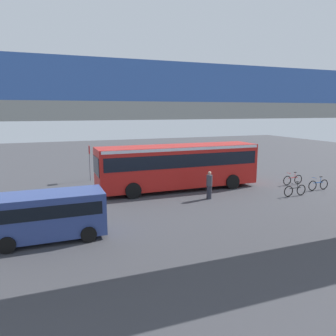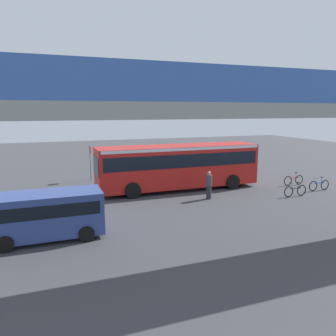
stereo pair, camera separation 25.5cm
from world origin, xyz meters
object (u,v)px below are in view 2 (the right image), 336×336
parked_van (46,213)px  pedestrian (209,185)px  bicycle_black (295,191)px  traffic_sign (90,157)px  bicycle_red (294,180)px  bicycle_blue (319,185)px  city_bus (178,163)px

parked_van → pedestrian: parked_van is taller
bicycle_black → traffic_sign: 15.49m
parked_van → bicycle_red: 18.15m
pedestrian → traffic_sign: traffic_sign is taller
bicycle_black → bicycle_red: bearing=-129.6°
bicycle_blue → pedestrian: size_ratio=0.99×
city_bus → bicycle_red: city_bus is taller
parked_van → bicycle_blue: parked_van is taller
parked_van → traffic_sign: (-3.36, -11.60, 0.71)m
bicycle_black → bicycle_blue: size_ratio=1.00×
city_bus → traffic_sign: size_ratio=4.12×
bicycle_black → bicycle_blue: bearing=-165.5°
bicycle_red → traffic_sign: size_ratio=0.63×
bicycle_red → pedestrian: (7.85, 1.28, 0.51)m
bicycle_red → pedestrian: size_ratio=0.99×
bicycle_blue → traffic_sign: traffic_sign is taller
pedestrian → traffic_sign: bearing=-52.7°
bicycle_blue → pedestrian: pedestrian is taller
city_bus → parked_van: bearing=35.7°
bicycle_black → traffic_sign: traffic_sign is taller
bicycle_red → traffic_sign: 15.90m
pedestrian → traffic_sign: (6.34, -8.31, 1.00)m
bicycle_red → pedestrian: bearing=9.2°
bicycle_blue → traffic_sign: size_ratio=0.63×
parked_van → bicycle_black: bearing=-173.0°
city_bus → bicycle_red: bearing=168.3°
pedestrian → bicycle_red: bearing=-170.8°
traffic_sign → city_bus: bearing=136.4°
parked_van → pedestrian: size_ratio=2.68×
bicycle_black → traffic_sign: bearing=-39.2°
city_bus → bicycle_blue: (-9.18, 3.79, -1.51)m
parked_van → bicycle_blue: (-18.03, -2.58, -0.81)m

